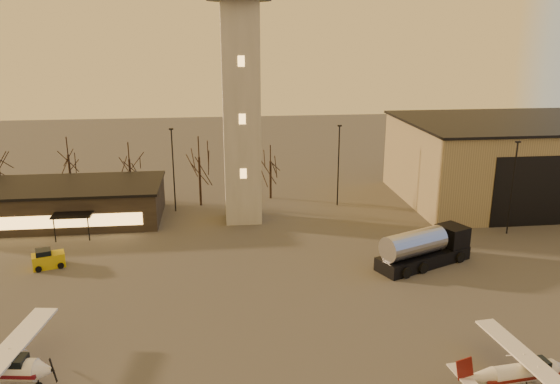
% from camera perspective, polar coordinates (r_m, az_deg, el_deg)
% --- Properties ---
extents(ground, '(220.00, 220.00, 0.00)m').
position_cam_1_polar(ground, '(36.63, -1.19, -18.45)').
color(ground, '#464441').
rests_on(ground, ground).
extents(control_tower, '(6.80, 6.80, 32.60)m').
position_cam_1_polar(control_tower, '(60.16, -4.15, 11.98)').
color(control_tower, '#999691').
rests_on(control_tower, ground).
extents(hangar, '(30.60, 20.60, 10.30)m').
position_cam_1_polar(hangar, '(76.41, 23.99, 3.07)').
color(hangar, '#91835F').
rests_on(hangar, ground).
extents(terminal, '(25.40, 12.20, 4.30)m').
position_cam_1_polar(terminal, '(67.46, -22.98, -1.08)').
color(terminal, black).
rests_on(terminal, ground).
extents(light_poles, '(58.50, 12.25, 10.14)m').
position_cam_1_polar(light_poles, '(62.95, -3.54, 2.11)').
color(light_poles, black).
rests_on(light_poles, ground).
extents(tree_row, '(37.20, 9.20, 8.80)m').
position_cam_1_polar(tree_row, '(71.51, -15.40, 3.72)').
color(tree_row, black).
rests_on(tree_row, ground).
extents(cessna_front, '(7.95, 10.03, 2.75)m').
position_cam_1_polar(cessna_front, '(37.89, 24.15, -17.04)').
color(cessna_front, silver).
rests_on(cessna_front, ground).
extents(fuel_truck, '(9.86, 6.32, 3.55)m').
position_cam_1_polar(fuel_truck, '(52.63, 14.76, -5.94)').
color(fuel_truck, black).
rests_on(fuel_truck, ground).
extents(service_cart, '(3.14, 2.48, 1.78)m').
position_cam_1_polar(service_cart, '(55.00, -23.08, -6.58)').
color(service_cart, '#BFA40B').
rests_on(service_cart, ground).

